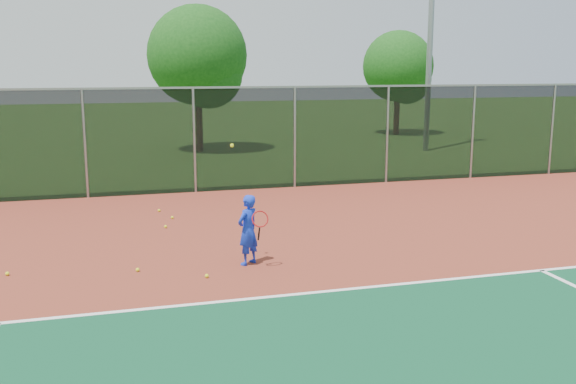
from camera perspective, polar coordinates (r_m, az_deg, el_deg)
ground at (r=9.05m, az=22.84°, el=-13.39°), size 120.00×120.00×0.00m
court_apron at (r=10.54m, az=16.07°, el=-9.35°), size 30.00×20.00×0.02m
fence_back at (r=19.22m, az=0.60°, el=5.00°), size 30.00×0.06×3.03m
tennis_player at (r=11.78m, az=-3.58°, el=-3.35°), size 0.59×0.68×2.24m
practice_ball_0 at (r=12.32m, az=-23.68°, el=-6.67°), size 0.07×0.07×0.07m
practice_ball_1 at (r=15.61m, az=-10.25°, el=-2.24°), size 0.07×0.07×0.07m
practice_ball_2 at (r=11.81m, az=-13.22°, el=-6.74°), size 0.07×0.07×0.07m
practice_ball_4 at (r=11.27m, az=-7.23°, el=-7.41°), size 0.07×0.07×0.07m
practice_ball_5 at (r=14.77m, az=-10.83°, el=-3.04°), size 0.07×0.07×0.07m
practice_ball_6 at (r=16.44m, az=-11.38°, el=-1.61°), size 0.07×0.07×0.07m
tree_back_left at (r=27.77m, az=-7.82°, el=11.55°), size 4.20×4.20×6.17m
tree_back_mid at (r=34.99m, az=9.95°, el=10.68°), size 3.73×3.73×5.48m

